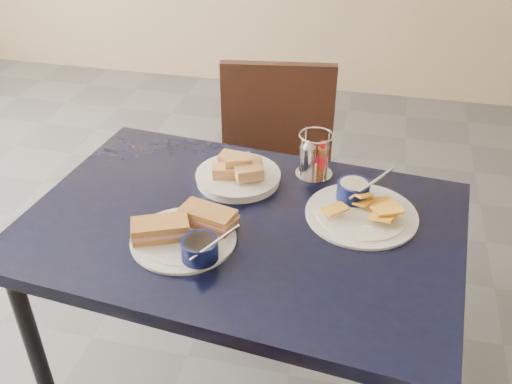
% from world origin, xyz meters
% --- Properties ---
extents(ground, '(6.00, 6.00, 0.00)m').
position_xyz_m(ground, '(0.00, 0.00, 0.00)').
color(ground, '#4B4C50').
rests_on(ground, ground).
extents(dining_table, '(1.20, 0.86, 0.75)m').
position_xyz_m(dining_table, '(0.25, -0.14, 0.68)').
color(dining_table, black).
rests_on(dining_table, ground).
extents(chair_far, '(0.48, 0.46, 0.90)m').
position_xyz_m(chair_far, '(0.22, 0.52, 0.51)').
color(chair_far, black).
rests_on(chair_far, ground).
extents(sandwich_plate, '(0.30, 0.27, 0.12)m').
position_xyz_m(sandwich_plate, '(0.14, -0.25, 0.77)').
color(sandwich_plate, white).
rests_on(sandwich_plate, dining_table).
extents(plantain_plate, '(0.30, 0.30, 0.12)m').
position_xyz_m(plantain_plate, '(0.55, -0.02, 0.77)').
color(plantain_plate, white).
rests_on(plantain_plate, dining_table).
extents(bread_basket, '(0.24, 0.24, 0.08)m').
position_xyz_m(bread_basket, '(0.19, 0.05, 0.77)').
color(bread_basket, white).
rests_on(bread_basket, dining_table).
extents(condiment_caddy, '(0.11, 0.11, 0.14)m').
position_xyz_m(condiment_caddy, '(0.40, 0.14, 0.81)').
color(condiment_caddy, silver).
rests_on(condiment_caddy, dining_table).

